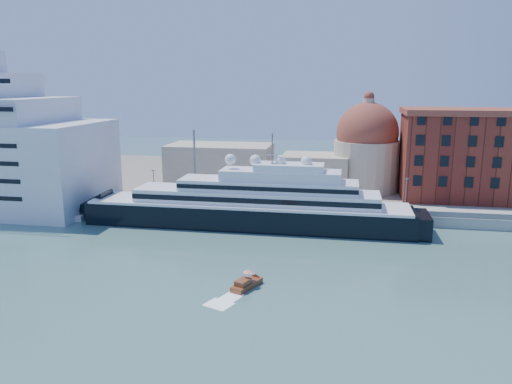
# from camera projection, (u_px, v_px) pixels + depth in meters

# --- Properties ---
(ground) EXTENTS (400.00, 400.00, 0.00)m
(ground) POSITION_uv_depth(u_px,v_px,m) (249.00, 263.00, 89.45)
(ground) COLOR #3D6A65
(ground) RESTS_ON ground
(quay) EXTENTS (180.00, 10.00, 2.50)m
(quay) POSITION_uv_depth(u_px,v_px,m) (276.00, 210.00, 121.86)
(quay) COLOR gray
(quay) RESTS_ON ground
(land) EXTENTS (260.00, 72.00, 2.00)m
(land) POSITION_uv_depth(u_px,v_px,m) (293.00, 180.00, 161.32)
(land) COLOR slate
(land) RESTS_ON ground
(quay_fence) EXTENTS (180.00, 0.10, 1.20)m
(quay_fence) POSITION_uv_depth(u_px,v_px,m) (273.00, 207.00, 117.14)
(quay_fence) COLOR slate
(quay_fence) RESTS_ON quay
(superyacht) EXTENTS (82.02, 11.37, 24.51)m
(superyacht) POSITION_uv_depth(u_px,v_px,m) (237.00, 208.00, 111.89)
(superyacht) COLOR black
(superyacht) RESTS_ON ground
(service_barge) EXTENTS (10.88, 3.95, 2.42)m
(service_barge) POSITION_uv_depth(u_px,v_px,m) (64.00, 216.00, 117.91)
(service_barge) COLOR white
(service_barge) RESTS_ON ground
(water_taxi) EXTENTS (4.36, 6.59, 2.98)m
(water_taxi) POSITION_uv_depth(u_px,v_px,m) (246.00, 284.00, 78.37)
(water_taxi) COLOR brown
(water_taxi) RESTS_ON ground
(warehouse) EXTENTS (43.00, 19.00, 23.25)m
(warehouse) POSITION_uv_depth(u_px,v_px,m) (487.00, 154.00, 127.44)
(warehouse) COLOR maroon
(warehouse) RESTS_ON land
(church) EXTENTS (66.00, 18.00, 25.50)m
(church) POSITION_uv_depth(u_px,v_px,m) (310.00, 157.00, 141.48)
(church) COLOR beige
(church) RESTS_ON land
(lamp_posts) EXTENTS (120.80, 2.40, 18.00)m
(lamp_posts) POSITION_uv_depth(u_px,v_px,m) (223.00, 175.00, 120.56)
(lamp_posts) COLOR slate
(lamp_posts) RESTS_ON quay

